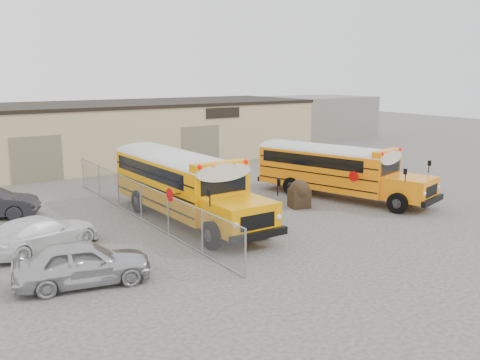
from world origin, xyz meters
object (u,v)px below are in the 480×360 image
car_white (41,233)px  tarp_bundle (299,193)px  school_bus_right (249,156)px  school_bus_left (127,161)px  car_silver (83,263)px

car_white → tarp_bundle: bearing=-110.8°
school_bus_right → tarp_bundle: bearing=-102.0°
school_bus_left → school_bus_right: size_ratio=1.07×
school_bus_left → school_bus_right: (7.68, -1.43, -0.16)m
tarp_bundle → car_silver: bearing=-162.0°
car_silver → car_white: car_silver is taller
tarp_bundle → car_white: 13.01m
car_white → school_bus_right: bearing=-85.4°
tarp_bundle → car_white: size_ratio=0.31×
car_silver → car_white: size_ratio=0.94×
car_silver → school_bus_right: bearing=-41.2°
school_bus_left → tarp_bundle: bearing=-52.6°
school_bus_right → car_white: 15.84m
school_bus_left → car_silver: bearing=-117.7°
tarp_bundle → car_silver: (-12.70, -4.13, -0.00)m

